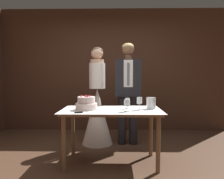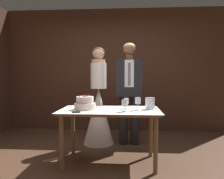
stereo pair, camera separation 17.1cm
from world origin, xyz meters
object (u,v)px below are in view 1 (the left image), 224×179
at_px(wine_glass_near, 127,104).
at_px(wine_glass_middle, 139,101).
at_px(bride, 97,109).
at_px(cake_knife, 84,112).
at_px(groom, 128,88).
at_px(wine_glass_far, 127,101).
at_px(cake_table, 111,116).
at_px(tiered_cake, 86,104).
at_px(hurricane_candle, 151,103).

relative_size(wine_glass_near, wine_glass_middle, 0.89).
relative_size(wine_glass_near, bride, 0.09).
relative_size(cake_knife, groom, 0.22).
xyz_separation_m(wine_glass_near, groom, (0.06, 1.03, 0.15)).
height_order(wine_glass_near, wine_glass_middle, wine_glass_middle).
bearing_deg(wine_glass_far, bride, 122.57).
distance_m(cake_table, groom, 0.97).
bearing_deg(wine_glass_near, wine_glass_far, 85.80).
xyz_separation_m(cake_table, wine_glass_near, (0.21, -0.17, 0.20)).
height_order(tiered_cake, groom, groom).
relative_size(tiered_cake, wine_glass_near, 1.90).
bearing_deg(bride, wine_glass_middle, -53.93).
bearing_deg(cake_table, groom, 72.59).
height_order(cake_table, cake_knife, cake_knife).
height_order(cake_table, tiered_cake, tiered_cake).
distance_m(cake_knife, hurricane_candle, 0.95).
xyz_separation_m(cake_table, cake_knife, (-0.33, -0.28, 0.10)).
relative_size(tiered_cake, wine_glass_far, 1.96).
distance_m(cake_knife, wine_glass_middle, 0.76).
bearing_deg(hurricane_candle, bride, 135.90).
distance_m(cake_table, wine_glass_middle, 0.44).
height_order(tiered_cake, cake_knife, tiered_cake).
bearing_deg(tiered_cake, groom, 55.16).
bearing_deg(wine_glass_far, wine_glass_near, -94.20).
bearing_deg(wine_glass_far, cake_knife, -146.64).
bearing_deg(wine_glass_far, groom, 86.74).
relative_size(bride, groom, 0.96).
distance_m(cake_table, bride, 0.90).
xyz_separation_m(tiered_cake, cake_knife, (0.01, -0.26, -0.07)).
distance_m(tiered_cake, cake_knife, 0.27).
height_order(wine_glass_far, bride, bride).
relative_size(cake_table, groom, 0.77).
bearing_deg(hurricane_candle, groom, 109.55).
relative_size(cake_knife, bride, 0.23).
xyz_separation_m(tiered_cake, wine_glass_far, (0.57, 0.10, 0.02)).
bearing_deg(hurricane_candle, wine_glass_near, -146.34).
bearing_deg(cake_knife, tiered_cake, 77.61).
distance_m(cake_knife, wine_glass_near, 0.56).
relative_size(wine_glass_middle, groom, 0.10).
xyz_separation_m(cake_table, wine_glass_middle, (0.38, -0.03, 0.21)).
height_order(cake_knife, wine_glass_middle, wine_glass_middle).
xyz_separation_m(wine_glass_near, bride, (-0.48, 1.03, -0.23)).
bearing_deg(wine_glass_near, cake_knife, -167.81).
xyz_separation_m(cake_table, hurricane_candle, (0.55, 0.06, 0.17)).
height_order(bride, groom, groom).
height_order(hurricane_candle, groom, groom).
bearing_deg(bride, hurricane_candle, -44.10).
bearing_deg(groom, cake_knife, -117.81).
height_order(cake_table, wine_glass_middle, wine_glass_middle).
distance_m(hurricane_candle, bride, 1.16).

